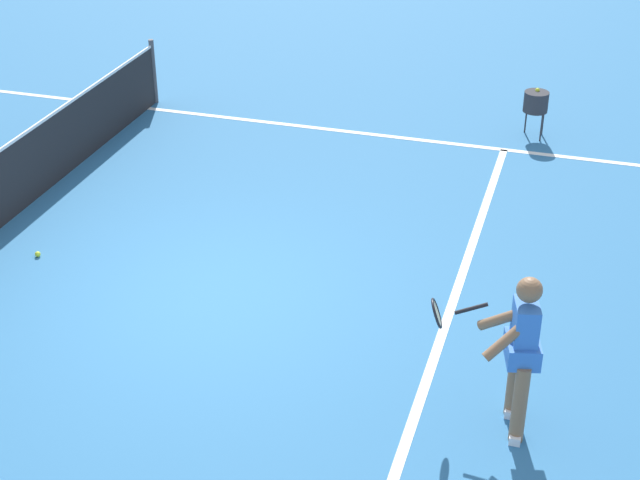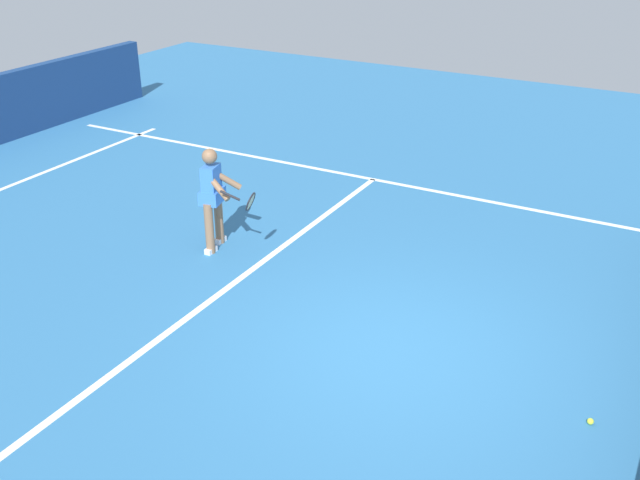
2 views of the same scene
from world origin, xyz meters
TOP-DOWN VIEW (x-y plane):
  - ground_plane at (0.00, 0.00)m, footprint 27.81×27.81m
  - service_line_marking at (0.00, -2.57)m, footprint 9.85×0.10m
  - sideline_right_marking at (4.92, 0.00)m, footprint 0.10×19.39m
  - tennis_player at (-1.21, -3.41)m, footprint 0.68×1.05m
  - tennis_ball_mid at (0.25, 2.26)m, footprint 0.07×0.07m
  - ball_hopper at (5.54, -2.90)m, footprint 0.36×0.36m

SIDE VIEW (x-z plane):
  - ground_plane at x=0.00m, z-range 0.00..0.00m
  - service_line_marking at x=0.00m, z-range 0.00..0.01m
  - sideline_right_marking at x=4.92m, z-range 0.00..0.01m
  - tennis_ball_mid at x=0.25m, z-range 0.00..0.07m
  - ball_hopper at x=5.54m, z-range 0.17..0.92m
  - tennis_player at x=-1.21m, z-range 0.07..1.62m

